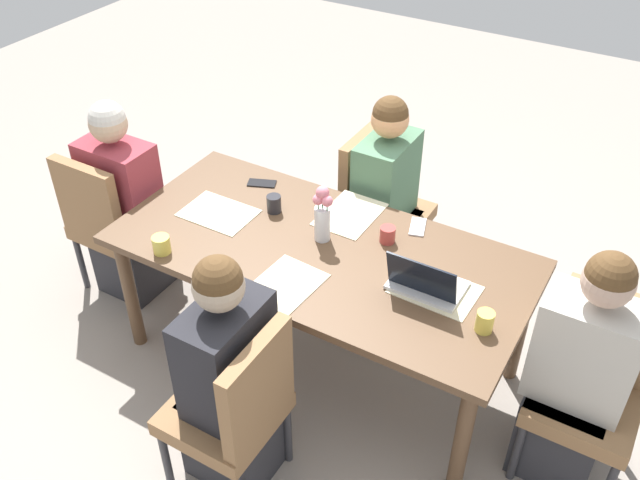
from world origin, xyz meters
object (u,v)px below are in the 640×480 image
object	(u,v)px
phone_silver	(418,227)
person_far_right_near	(384,206)
chair_near_left_far	(237,406)
flower_vase	(322,214)
person_head_left_left_near	(126,211)
chair_head_left_left_near	(110,218)
coffee_mug_near_left	(274,204)
phone_black	(262,183)
coffee_mug_centre_right	(388,235)
laptop_head_right_left_mid	(425,283)
chair_far_right_near	(377,201)
person_head_right_left_mid	(575,381)
dining_table	(320,261)
person_near_left_far	(230,385)
chair_head_right_left_mid	(593,380)
coffee_mug_near_right	(485,321)
coffee_mug_centre_left	(161,245)

from	to	relation	value
phone_silver	person_far_right_near	bearing A→B (deg)	26.17
chair_near_left_far	flower_vase	size ratio (longest dim) A/B	3.07
person_head_left_left_near	phone_silver	size ratio (longest dim) A/B	7.97
chair_head_left_left_near	coffee_mug_near_left	xyz separation A→B (m)	(0.95, 0.24, 0.28)
chair_near_left_far	flower_vase	world-z (taller)	flower_vase
phone_black	phone_silver	bearing A→B (deg)	-18.63
person_head_left_left_near	coffee_mug_centre_right	world-z (taller)	person_head_left_left_near
laptop_head_right_left_mid	chair_far_right_near	bearing A→B (deg)	127.30
chair_far_right_near	person_head_right_left_mid	bearing A→B (deg)	-31.55
coffee_mug_centre_right	phone_black	xyz separation A→B (m)	(-0.80, 0.12, -0.04)
dining_table	laptop_head_right_left_mid	world-z (taller)	laptop_head_right_left_mid
chair_head_left_left_near	laptop_head_right_left_mid	bearing A→B (deg)	2.15
person_near_left_far	coffee_mug_centre_right	bearing A→B (deg)	75.90
laptop_head_right_left_mid	coffee_mug_centre_right	bearing A→B (deg)	141.31
person_head_left_left_near	coffee_mug_near_left	world-z (taller)	person_head_left_left_near
phone_silver	chair_head_right_left_mid	bearing A→B (deg)	-125.49
flower_vase	chair_head_right_left_mid	bearing A→B (deg)	-0.03
chair_near_left_far	coffee_mug_near_right	world-z (taller)	chair_near_left_far
chair_head_right_left_mid	laptop_head_right_left_mid	xyz separation A→B (m)	(-0.75, -0.10, 0.28)
chair_far_right_near	phone_black	xyz separation A→B (m)	(-0.46, -0.49, 0.24)
person_head_right_left_mid	coffee_mug_near_right	bearing A→B (deg)	-162.42
coffee_mug_near_left	phone_black	distance (m)	0.27
dining_table	person_head_right_left_mid	world-z (taller)	person_head_right_left_mid
chair_far_right_near	phone_silver	bearing A→B (deg)	-45.22
chair_head_right_left_mid	chair_head_left_left_near	bearing A→B (deg)	-176.32
chair_head_left_left_near	flower_vase	xyz separation A→B (m)	(1.28, 0.17, 0.38)
person_head_right_left_mid	flower_vase	size ratio (longest dim) A/B	4.07
coffee_mug_near_left	coffee_mug_centre_right	size ratio (longest dim) A/B	1.13
chair_head_right_left_mid	dining_table	bearing A→B (deg)	-176.92
chair_far_right_near	coffee_mug_near_right	distance (m)	1.37
dining_table	chair_head_left_left_near	bearing A→B (deg)	-175.73
coffee_mug_near_right	phone_silver	size ratio (longest dim) A/B	0.63
chair_head_left_left_near	coffee_mug_near_left	bearing A→B (deg)	14.43
person_head_left_left_near	chair_head_right_left_mid	bearing A→B (deg)	2.09
coffee_mug_centre_left	chair_head_left_left_near	bearing A→B (deg)	156.47
chair_head_left_left_near	chair_head_right_left_mid	xyz separation A→B (m)	(2.60, 0.17, 0.00)
chair_far_right_near	flower_vase	xyz separation A→B (m)	(0.07, -0.74, 0.38)
person_head_left_left_near	person_head_right_left_mid	size ratio (longest dim) A/B	1.00
chair_near_left_far	coffee_mug_centre_left	bearing A→B (deg)	149.53
phone_silver	person_near_left_far	bearing A→B (deg)	146.85
dining_table	phone_black	bearing A→B (deg)	149.41
chair_head_right_left_mid	person_far_right_near	bearing A→B (deg)	152.57
person_head_left_left_near	chair_head_right_left_mid	xyz separation A→B (m)	(2.54, 0.09, -0.03)
coffee_mug_centre_left	phone_silver	distance (m)	1.23
person_head_right_left_mid	chair_far_right_near	bearing A→B (deg)	148.45
coffee_mug_near_left	phone_silver	size ratio (longest dim) A/B	0.60
chair_far_right_near	person_far_right_near	distance (m)	0.10
person_head_left_left_near	coffee_mug_near_right	bearing A→B (deg)	-2.88
dining_table	coffee_mug_centre_right	distance (m)	0.35
chair_head_left_left_near	coffee_mug_centre_right	size ratio (longest dim) A/B	11.21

